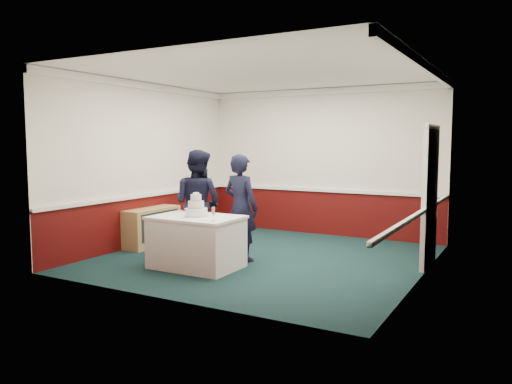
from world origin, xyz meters
The scene contains 9 objects.
ground centered at (0.00, 0.00, 0.00)m, with size 5.00×5.00×0.00m, color #112A28.
room_shell centered at (0.08, 0.61, 1.97)m, with size 5.00×5.00×3.00m.
sideboard centered at (-2.28, -0.12, 0.35)m, with size 0.41×1.20×0.70m.
cake_table centered at (-0.60, -1.06, 0.40)m, with size 1.32×0.92×0.79m.
wedding_cake centered at (-0.60, -1.06, 0.90)m, with size 0.35×0.35×0.36m.
cake_knife centered at (-0.63, -1.26, 0.79)m, with size 0.01×0.22×0.01m, color silver.
champagne_flute centered at (-0.10, -1.34, 0.93)m, with size 0.05×0.05×0.21m.
person_man centered at (-1.04, -0.41, 0.89)m, with size 0.87×0.67×1.78m, color black.
person_woman centered at (-0.26, -0.32, 0.86)m, with size 0.63×0.41×1.72m, color black.
Camera 1 is at (3.80, -7.14, 1.90)m, focal length 35.00 mm.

